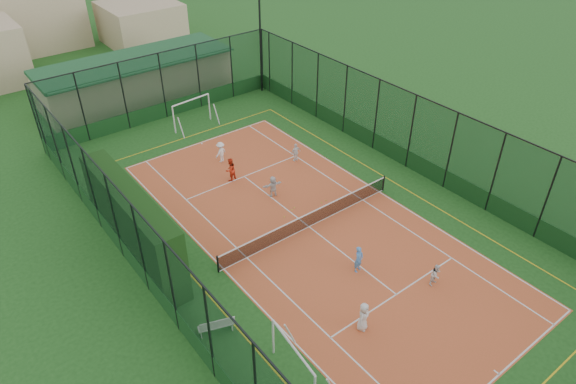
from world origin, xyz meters
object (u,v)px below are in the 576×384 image
at_px(clubhouse, 136,77).
at_px(child_near_right, 436,275).
at_px(floodlight_ne, 260,42).
at_px(child_near_mid, 359,259).
at_px(child_far_left, 221,152).
at_px(futsal_goal_near, 293,363).
at_px(child_far_back, 273,186).
at_px(white_bench, 216,325).
at_px(child_far_right, 296,152).
at_px(child_near_left, 363,317).
at_px(coach, 230,170).
at_px(futsal_goal_far, 192,113).

relative_size(clubhouse, child_near_right, 12.96).
height_order(floodlight_ne, child_near_mid, floodlight_ne).
xyz_separation_m(child_near_right, child_far_left, (-2.13, 15.87, 0.12)).
xyz_separation_m(futsal_goal_near, child_far_back, (6.86, 10.61, -0.32)).
relative_size(white_bench, child_near_right, 1.31).
bearing_deg(child_far_right, floodlight_ne, -112.52).
height_order(white_bench, child_near_left, child_near_left).
xyz_separation_m(white_bench, child_far_back, (8.01, 6.74, 0.24)).
distance_m(child_far_left, coach, 2.37).
bearing_deg(coach, child_near_mid, 81.02).
bearing_deg(futsal_goal_far, clubhouse, 90.08).
distance_m(child_near_left, child_far_left, 15.89).
relative_size(floodlight_ne, clubhouse, 0.54).
bearing_deg(floodlight_ne, white_bench, -129.73).
height_order(child_near_left, coach, coach).
relative_size(child_near_left, child_near_right, 1.24).
height_order(child_far_left, coach, coach).
bearing_deg(white_bench, child_near_mid, 12.01).
xyz_separation_m(floodlight_ne, futsal_goal_near, (-15.25, -23.60, -3.13)).
bearing_deg(child_far_right, child_near_left, 65.07).
height_order(futsal_goal_far, child_far_right, futsal_goal_far).
relative_size(clubhouse, futsal_goal_near, 4.94).
xyz_separation_m(child_far_left, coach, (-0.69, -2.27, 0.05)).
height_order(futsal_goal_near, child_near_right, futsal_goal_near).
height_order(child_near_mid, child_far_back, child_near_mid).
relative_size(white_bench, child_far_left, 1.08).
xyz_separation_m(floodlight_ne, child_near_left, (-11.28, -23.44, -3.39)).
distance_m(child_near_left, child_near_right, 4.65).
height_order(child_near_mid, child_near_right, child_near_mid).
xyz_separation_m(clubhouse, child_far_right, (3.77, -16.07, -0.94)).
bearing_deg(futsal_goal_far, child_far_right, -77.33).
distance_m(child_near_mid, coach, 10.70).
bearing_deg(coach, child_far_back, 97.80).
distance_m(floodlight_ne, child_far_right, 12.23).
xyz_separation_m(clubhouse, child_far_back, (0.21, -18.39, -0.91)).
height_order(futsal_goal_far, child_near_right, futsal_goal_far).
relative_size(floodlight_ne, white_bench, 5.38).
bearing_deg(coach, futsal_goal_near, 54.88).
distance_m(clubhouse, futsal_goal_far, 7.65).
xyz_separation_m(white_bench, child_near_left, (5.12, -3.71, 0.31)).
bearing_deg(futsal_goal_far, child_far_back, -99.68).
bearing_deg(child_far_back, floodlight_ne, -112.65).
bearing_deg(child_near_mid, child_far_left, 77.59).
relative_size(clubhouse, child_far_right, 12.11).
bearing_deg(child_near_left, child_far_left, 56.63).
bearing_deg(coach, child_far_right, 159.92).
relative_size(floodlight_ne, child_far_back, 6.25).
distance_m(child_far_right, child_far_back, 4.24).
bearing_deg(child_far_left, futsal_goal_far, -119.45).
relative_size(child_near_mid, coach, 0.97).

